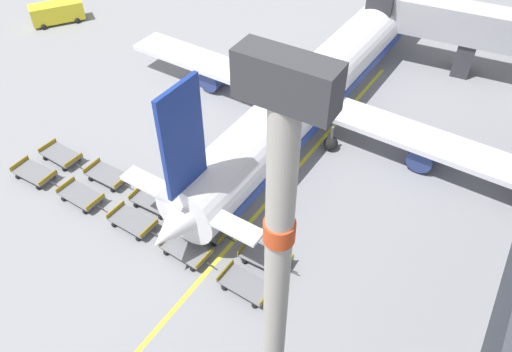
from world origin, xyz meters
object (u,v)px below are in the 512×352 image
Objects in this scene: baggage_dolly_row_mid_a_col_c at (154,201)px; baggage_dolly_row_near_col_c at (133,221)px; baggage_dolly_row_near_col_b at (81,196)px; baggage_dolly_row_near_col_d at (186,250)px; airplane at (317,86)px; baggage_dolly_row_mid_a_col_b at (108,175)px; service_van at (57,12)px; baggage_dolly_row_near_col_a at (34,173)px; baggage_dolly_row_mid_a_col_a at (61,155)px; baggage_dolly_row_near_col_e at (246,285)px; baggage_dolly_row_mid_a_col_e at (265,257)px; baggage_dolly_row_mid_a_col_d at (206,227)px; apron_light_mast at (274,337)px.

baggage_dolly_row_near_col_c is at bearing -91.07° from baggage_dolly_row_mid_a_col_c.
baggage_dolly_row_near_col_b and baggage_dolly_row_near_col_d have the same top height.
airplane reaches higher than baggage_dolly_row_mid_a_col_b.
service_van is 27.72m from baggage_dolly_row_mid_a_col_b.
baggage_dolly_row_mid_a_col_a is at bearing 85.74° from baggage_dolly_row_near_col_a.
baggage_dolly_row_near_col_a and baggage_dolly_row_near_col_e have the same top height.
baggage_dolly_row_near_col_b is 14.14m from baggage_dolly_row_mid_a_col_e.
baggage_dolly_row_near_col_c is 1.01× the size of baggage_dolly_row_mid_a_col_d.
baggage_dolly_row_mid_a_col_c is (-5.07, -15.22, -2.66)m from airplane.
baggage_dolly_row_mid_a_col_e is (36.31, -16.74, -0.71)m from service_van.
baggage_dolly_row_near_col_e and baggage_dolly_row_mid_a_col_e have the same top height.
baggage_dolly_row_near_col_a and baggage_dolly_row_mid_a_col_c have the same top height.
baggage_dolly_row_mid_a_col_d is (4.52, -0.06, 0.00)m from baggage_dolly_row_mid_a_col_c.
baggage_dolly_row_near_col_a is 0.99× the size of baggage_dolly_row_mid_a_col_a.
baggage_dolly_row_near_col_e is 1.01× the size of baggage_dolly_row_mid_a_col_b.
baggage_dolly_row_mid_a_col_b is at bearing 177.89° from baggage_dolly_row_mid_a_col_e.
baggage_dolly_row_mid_a_col_a is 4.68m from baggage_dolly_row_mid_a_col_b.
apron_light_mast is at bearing -59.33° from baggage_dolly_row_mid_a_col_e.
baggage_dolly_row_mid_a_col_b is 1.00× the size of baggage_dolly_row_mid_a_col_d.
baggage_dolly_row_mid_a_col_d and baggage_dolly_row_mid_a_col_e have the same top height.
baggage_dolly_row_mid_a_col_b is at bearing 168.25° from baggage_dolly_row_near_col_e.
baggage_dolly_row_mid_a_col_e is at bearing -1.26° from baggage_dolly_row_mid_a_col_c.
baggage_dolly_row_near_col_a is 5.52m from baggage_dolly_row_mid_a_col_b.
baggage_dolly_row_near_col_e is (14.00, -0.33, 0.00)m from baggage_dolly_row_near_col_b.
baggage_dolly_row_near_col_d and baggage_dolly_row_mid_a_col_c have the same top height.
airplane is 7.07× the size of service_van.
baggage_dolly_row_mid_a_col_a is at bearing 165.77° from baggage_dolly_row_near_col_c.
baggage_dolly_row_mid_a_col_e is (4.66, 2.11, 0.00)m from baggage_dolly_row_near_col_d.
airplane is 10.42× the size of baggage_dolly_row_mid_a_col_d.
apron_light_mast is at bearing -27.74° from baggage_dolly_row_near_col_c.
baggage_dolly_row_mid_a_col_a and baggage_dolly_row_mid_a_col_d have the same top height.
baggage_dolly_row_mid_a_col_b is at bearing 28.32° from baggage_dolly_row_near_col_a.
baggage_dolly_row_near_col_a is (17.61, -18.85, -0.71)m from service_van.
baggage_dolly_row_near_col_e is (36.32, -19.11, -0.71)m from service_van.
baggage_dolly_row_mid_a_col_d is (14.05, 2.26, 0.00)m from baggage_dolly_row_near_col_a.
baggage_dolly_row_near_col_c is 1.01× the size of baggage_dolly_row_mid_a_col_b.
apron_light_mast is at bearing -22.89° from baggage_dolly_row_mid_a_col_a.
baggage_dolly_row_near_col_c is at bearing 177.75° from baggage_dolly_row_near_col_e.
baggage_dolly_row_mid_a_col_d is at bearing 151.64° from baggage_dolly_row_near_col_e.
baggage_dolly_row_mid_a_col_a is at bearing 152.18° from baggage_dolly_row_near_col_b.
baggage_dolly_row_mid_a_col_c is (4.67, -0.31, 0.00)m from baggage_dolly_row_mid_a_col_b.
baggage_dolly_row_mid_a_col_a is at bearing 171.65° from baggage_dolly_row_near_col_e.
baggage_dolly_row_near_col_b is at bearing -93.32° from baggage_dolly_row_mid_a_col_b.
apron_light_mast reaches higher than baggage_dolly_row_near_col_d.
baggage_dolly_row_near_col_d is at bearing -27.06° from baggage_dolly_row_mid_a_col_c.
baggage_dolly_row_mid_a_col_e is (4.65, -0.15, 0.00)m from baggage_dolly_row_mid_a_col_d.
baggage_dolly_row_near_col_d is at bearing 0.02° from baggage_dolly_row_near_col_a.
baggage_dolly_row_mid_a_col_b and baggage_dolly_row_mid_a_col_e have the same top height.
baggage_dolly_row_near_col_a is 14.04m from baggage_dolly_row_near_col_d.
airplane is 21.02m from baggage_dolly_row_mid_a_col_a.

